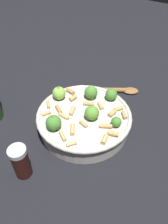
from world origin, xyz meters
TOP-DOWN VIEW (x-y plane):
  - ground_plane at (0.00, 0.00)m, footprint 2.40×2.40m
  - cooking_pan at (0.00, -0.00)m, footprint 0.26×0.26m
  - pepper_shaker at (0.04, 0.20)m, footprint 0.04×0.04m
  - wooden_spoon at (0.03, -0.18)m, footprint 0.22×0.15m

SIDE VIEW (x-z plane):
  - ground_plane at x=0.00m, z-range 0.00..0.00m
  - wooden_spoon at x=0.03m, z-range 0.00..0.02m
  - cooking_pan at x=0.00m, z-range -0.01..0.08m
  - pepper_shaker at x=0.04m, z-range 0.00..0.09m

